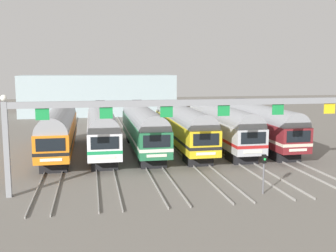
{
  "coord_description": "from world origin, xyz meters",
  "views": [
    {
      "loc": [
        -7.38,
        -41.77,
        8.68
      ],
      "look_at": [
        0.99,
        2.37,
        2.3
      ],
      "focal_mm": 43.46,
      "sensor_mm": 36.0,
      "label": 1
    }
  ],
  "objects_px": {
    "commuter_train_white": "(102,127)",
    "commuter_train_orange": "(59,129)",
    "yard_signal_mast": "(264,166)",
    "catenary_gantry": "(195,115)",
    "commuter_train_green": "(143,126)",
    "commuter_train_stainless": "(221,124)",
    "commuter_train_maroon": "(258,123)",
    "commuter_train_yellow": "(183,125)"
  },
  "relations": [
    {
      "from": "commuter_train_white",
      "to": "catenary_gantry",
      "type": "relative_size",
      "value": 0.68
    },
    {
      "from": "commuter_train_orange",
      "to": "commuter_train_green",
      "type": "relative_size",
      "value": 1.0
    },
    {
      "from": "commuter_train_white",
      "to": "commuter_train_orange",
      "type": "bearing_deg",
      "value": -179.94
    },
    {
      "from": "commuter_train_orange",
      "to": "yard_signal_mast",
      "type": "height_order",
      "value": "commuter_train_orange"
    },
    {
      "from": "commuter_train_orange",
      "to": "commuter_train_stainless",
      "type": "distance_m",
      "value": 17.02
    },
    {
      "from": "commuter_train_white",
      "to": "commuter_train_stainless",
      "type": "height_order",
      "value": "commuter_train_white"
    },
    {
      "from": "catenary_gantry",
      "to": "yard_signal_mast",
      "type": "height_order",
      "value": "catenary_gantry"
    },
    {
      "from": "commuter_train_maroon",
      "to": "catenary_gantry",
      "type": "distance_m",
      "value": 17.39
    },
    {
      "from": "commuter_train_green",
      "to": "commuter_train_maroon",
      "type": "distance_m",
      "value": 12.77
    },
    {
      "from": "commuter_train_orange",
      "to": "catenary_gantry",
      "type": "distance_m",
      "value": 17.39
    },
    {
      "from": "commuter_train_orange",
      "to": "yard_signal_mast",
      "type": "bearing_deg",
      "value": -47.14
    },
    {
      "from": "commuter_train_orange",
      "to": "commuter_train_white",
      "type": "distance_m",
      "value": 4.26
    },
    {
      "from": "commuter_train_green",
      "to": "catenary_gantry",
      "type": "xyz_separation_m",
      "value": [
        2.13,
        -13.5,
        2.68
      ]
    },
    {
      "from": "commuter_train_white",
      "to": "commuter_train_yellow",
      "type": "xyz_separation_m",
      "value": [
        8.51,
        -0.0,
        -0.0
      ]
    },
    {
      "from": "commuter_train_stainless",
      "to": "commuter_train_maroon",
      "type": "height_order",
      "value": "commuter_train_maroon"
    },
    {
      "from": "commuter_train_orange",
      "to": "commuter_train_green",
      "type": "xyz_separation_m",
      "value": [
        8.51,
        0.0,
        0.0
      ]
    },
    {
      "from": "commuter_train_yellow",
      "to": "yard_signal_mast",
      "type": "bearing_deg",
      "value": -82.45
    },
    {
      "from": "commuter_train_orange",
      "to": "commuter_train_stainless",
      "type": "height_order",
      "value": "same"
    },
    {
      "from": "commuter_train_stainless",
      "to": "yard_signal_mast",
      "type": "relative_size",
      "value": 6.36
    },
    {
      "from": "commuter_train_orange",
      "to": "commuter_train_white",
      "type": "height_order",
      "value": "commuter_train_white"
    },
    {
      "from": "commuter_train_green",
      "to": "commuter_train_yellow",
      "type": "relative_size",
      "value": 1.0
    },
    {
      "from": "commuter_train_yellow",
      "to": "commuter_train_stainless",
      "type": "xyz_separation_m",
      "value": [
        4.26,
        0.0,
        0.0
      ]
    },
    {
      "from": "commuter_train_white",
      "to": "commuter_train_maroon",
      "type": "distance_m",
      "value": 17.02
    },
    {
      "from": "commuter_train_orange",
      "to": "commuter_train_white",
      "type": "bearing_deg",
      "value": 0.06
    },
    {
      "from": "commuter_train_green",
      "to": "catenary_gantry",
      "type": "relative_size",
      "value": 0.68
    },
    {
      "from": "commuter_train_green",
      "to": "commuter_train_maroon",
      "type": "bearing_deg",
      "value": 0.0
    },
    {
      "from": "commuter_train_maroon",
      "to": "yard_signal_mast",
      "type": "bearing_deg",
      "value": -111.68
    },
    {
      "from": "commuter_train_orange",
      "to": "commuter_train_maroon",
      "type": "xyz_separation_m",
      "value": [
        21.28,
        0.0,
        0.0
      ]
    },
    {
      "from": "commuter_train_white",
      "to": "commuter_train_yellow",
      "type": "relative_size",
      "value": 1.0
    },
    {
      "from": "commuter_train_stainless",
      "to": "yard_signal_mast",
      "type": "bearing_deg",
      "value": -97.55
    },
    {
      "from": "catenary_gantry",
      "to": "commuter_train_maroon",
      "type": "bearing_deg",
      "value": 51.76
    },
    {
      "from": "commuter_train_white",
      "to": "commuter_train_green",
      "type": "distance_m",
      "value": 4.26
    },
    {
      "from": "catenary_gantry",
      "to": "yard_signal_mast",
      "type": "distance_m",
      "value": 6.01
    },
    {
      "from": "commuter_train_orange",
      "to": "catenary_gantry",
      "type": "relative_size",
      "value": 0.68
    },
    {
      "from": "commuter_train_green",
      "to": "yard_signal_mast",
      "type": "xyz_separation_m",
      "value": [
        6.38,
        -16.06,
        -0.7
      ]
    },
    {
      "from": "commuter_train_orange",
      "to": "catenary_gantry",
      "type": "height_order",
      "value": "catenary_gantry"
    },
    {
      "from": "commuter_train_orange",
      "to": "commuter_train_maroon",
      "type": "bearing_deg",
      "value": 0.01
    },
    {
      "from": "commuter_train_yellow",
      "to": "yard_signal_mast",
      "type": "relative_size",
      "value": 6.36
    },
    {
      "from": "catenary_gantry",
      "to": "yard_signal_mast",
      "type": "bearing_deg",
      "value": -31.0
    },
    {
      "from": "commuter_train_maroon",
      "to": "catenary_gantry",
      "type": "bearing_deg",
      "value": -128.24
    },
    {
      "from": "commuter_train_white",
      "to": "commuter_train_maroon",
      "type": "height_order",
      "value": "same"
    },
    {
      "from": "commuter_train_green",
      "to": "commuter_train_maroon",
      "type": "height_order",
      "value": "same"
    }
  ]
}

